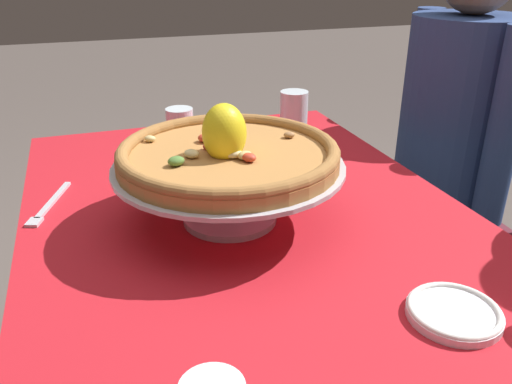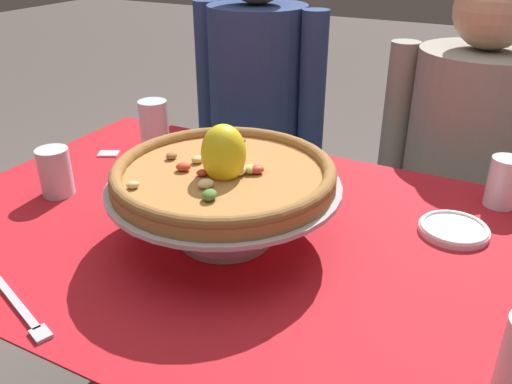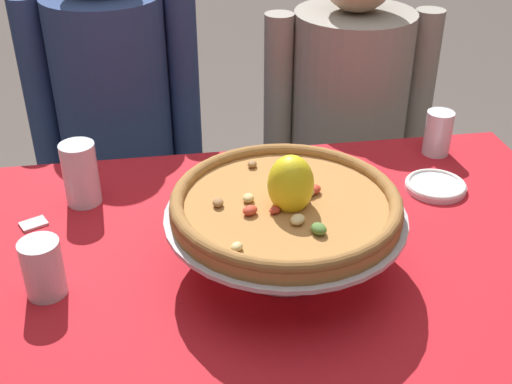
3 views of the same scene
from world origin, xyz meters
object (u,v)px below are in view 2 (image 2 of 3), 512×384
pizza_stand (225,197)px  pizza (224,172)px  water_glass_side_left (56,175)px  diner_left (257,144)px  water_glass_back_left (155,130)px  dinner_fork (22,311)px  sugar_packet (109,154)px  diner_right (459,193)px  side_plate (454,229)px  water_glass_back_right (503,185)px

pizza_stand → pizza: bearing=-78.5°
water_glass_side_left → diner_left: 0.79m
water_glass_back_left → dinner_fork: water_glass_back_left is taller
sugar_packet → diner_right: 0.97m
dinner_fork → diner_right: size_ratio=0.16×
pizza → diner_right: (0.33, 0.74, -0.30)m
pizza_stand → sugar_packet: size_ratio=8.36×
side_plate → water_glass_side_left: bearing=-164.1°
pizza → water_glass_back_left: size_ratio=2.96×
dinner_fork → diner_right: diner_right is taller
pizza_stand → water_glass_side_left: 0.42m
pizza_stand → sugar_packet: (-0.46, 0.21, -0.08)m
pizza_stand → sugar_packet: bearing=156.1°
diner_left → sugar_packet: bearing=-104.6°
pizza_stand → diner_left: size_ratio=0.34×
water_glass_back_left → diner_left: (0.05, 0.47, -0.20)m
water_glass_back_right → water_glass_side_left: bearing=-155.7°
diner_left → side_plate: bearing=-37.7°
water_glass_back_right → side_plate: (-0.06, -0.16, -0.04)m
water_glass_back_right → water_glass_back_left: size_ratio=0.79×
pizza_stand → water_glass_back_right: size_ratio=3.97×
water_glass_side_left → diner_right: bearing=45.1°
pizza → water_glass_back_left: bearing=142.9°
pizza_stand → pizza: pizza is taller
dinner_fork → diner_left: bearing=98.3°
pizza_stand → side_plate: 0.44m
sugar_packet → diner_right: bearing=33.7°
dinner_fork → diner_right: (0.50, 1.06, -0.17)m
side_plate → sugar_packet: size_ratio=2.60×
water_glass_back_right → water_glass_back_left: 0.82m
pizza → water_glass_side_left: pizza is taller
side_plate → diner_left: (-0.70, 0.54, -0.15)m
side_plate → dinner_fork: size_ratio=0.69×
pizza_stand → side_plate: (0.37, 0.21, -0.08)m
pizza → diner_left: 0.87m
water_glass_back_right → water_glass_side_left: (-0.85, -0.38, -0.00)m
water_glass_back_right → water_glass_side_left: water_glass_back_right is taller
pizza → water_glass_back_left: pizza is taller
water_glass_back_left → diner_left: 0.52m
water_glass_side_left → diner_left: diner_left is taller
diner_left → diner_right: bearing=-1.2°
dinner_fork → sugar_packet: bearing=119.4°
side_plate → pizza_stand: bearing=-150.3°
sugar_packet → diner_right: size_ratio=0.04×
water_glass_back_left → diner_right: size_ratio=0.12×
water_glass_back_left → water_glass_back_right: bearing=6.7°
dinner_fork → sugar_packet: (-0.30, 0.53, -0.00)m
diner_right → water_glass_back_right: bearing=-73.8°
water_glass_back_right → diner_left: diner_left is taller
dinner_fork → pizza: bearing=63.0°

